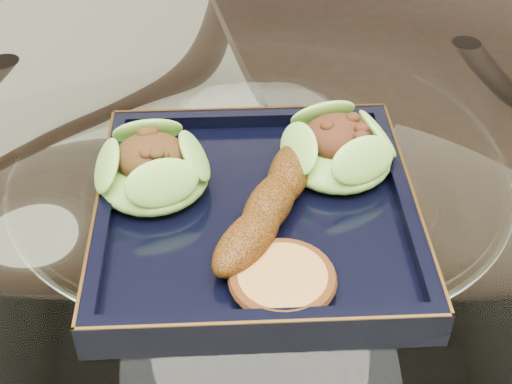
{
  "coord_description": "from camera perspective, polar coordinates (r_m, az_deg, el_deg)",
  "views": [
    {
      "loc": [
        -0.04,
        -0.49,
        1.19
      ],
      "look_at": [
        -0.01,
        -0.03,
        0.8
      ],
      "focal_mm": 50.0,
      "sensor_mm": 36.0,
      "label": 1
    }
  ],
  "objects": [
    {
      "name": "dining_table",
      "position": [
        0.77,
        0.19,
        -10.0
      ],
      "size": [
        1.13,
        1.13,
        0.77
      ],
      "color": "white",
      "rests_on": "ground"
    },
    {
      "name": "dining_chair",
      "position": [
        1.2,
        8.83,
        10.69
      ],
      "size": [
        0.54,
        0.54,
        1.08
      ],
      "rotation": [
        0.0,
        0.0,
        0.17
      ],
      "color": "black",
      "rests_on": "ground"
    },
    {
      "name": "navy_plate",
      "position": [
        0.62,
        0.0,
        -2.12
      ],
      "size": [
        0.28,
        0.28,
        0.02
      ],
      "primitive_type": "cube",
      "rotation": [
        0.0,
        0.0,
        -0.03
      ],
      "color": "black",
      "rests_on": "dining_table"
    },
    {
      "name": "lettuce_wrap_left",
      "position": [
        0.63,
        -8.29,
        1.65
      ],
      "size": [
        0.12,
        0.12,
        0.04
      ],
      "primitive_type": "ellipsoid",
      "rotation": [
        0.0,
        0.0,
        -0.25
      ],
      "color": "#5BA42F",
      "rests_on": "navy_plate"
    },
    {
      "name": "lettuce_wrap_right",
      "position": [
        0.65,
        6.53,
        3.24
      ],
      "size": [
        0.11,
        0.11,
        0.04
      ],
      "primitive_type": "ellipsoid",
      "rotation": [
        0.0,
        0.0,
        -0.12
      ],
      "color": "#66AE32",
      "rests_on": "navy_plate"
    },
    {
      "name": "roasted_plantain",
      "position": [
        0.59,
        1.1,
        -0.98
      ],
      "size": [
        0.11,
        0.17,
        0.03
      ],
      "primitive_type": "ellipsoid",
      "rotation": [
        0.0,
        0.0,
        1.09
      ],
      "color": "#66360A",
      "rests_on": "navy_plate"
    },
    {
      "name": "crumb_patty",
      "position": [
        0.54,
        2.13,
        -7.08
      ],
      "size": [
        0.09,
        0.09,
        0.01
      ],
      "primitive_type": "cylinder",
      "rotation": [
        0.0,
        0.0,
        0.28
      ],
      "color": "#C89142",
      "rests_on": "navy_plate"
    }
  ]
}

